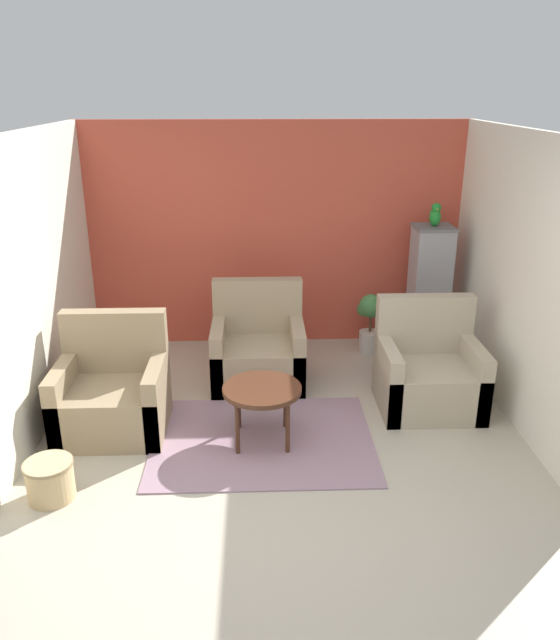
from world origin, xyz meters
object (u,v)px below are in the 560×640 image
object	(u,v)px
armchair_left	(113,396)
armchair_middle	(258,352)
coffee_table	(262,393)
parrot	(435,215)
wicker_basket	(50,479)
birdcage	(428,294)
potted_plant	(370,319)
armchair_right	(428,375)

from	to	relation	value
armchair_left	armchair_middle	distance (m)	1.50
coffee_table	armchair_middle	world-z (taller)	armchair_middle
parrot	wicker_basket	bearing A→B (deg)	-143.11
birdcage	coffee_table	bearing A→B (deg)	-135.45
armchair_middle	potted_plant	bearing A→B (deg)	29.83
armchair_left	parrot	size ratio (longest dim) A/B	3.99
armchair_middle	parrot	distance (m)	2.26
coffee_table	armchair_middle	xyz separation A→B (m)	(-0.03, 1.11, -0.13)
armchair_left	armchair_right	xyz separation A→B (m)	(2.74, 0.31, 0.00)
armchair_right	birdcage	world-z (taller)	birdcage
coffee_table	wicker_basket	bearing A→B (deg)	-154.76
coffee_table	parrot	world-z (taller)	parrot
potted_plant	armchair_middle	bearing A→B (deg)	-150.17
armchair_middle	parrot	bearing A→B (deg)	19.60
armchair_left	armchair_right	size ratio (longest dim) A/B	1.00
coffee_table	armchair_right	size ratio (longest dim) A/B	0.65
potted_plant	wicker_basket	xyz separation A→B (m)	(-2.68, -2.51, -0.22)
wicker_basket	armchair_left	bearing A→B (deg)	75.13
coffee_table	armchair_middle	bearing A→B (deg)	91.58
birdcage	parrot	xyz separation A→B (m)	(-0.00, 0.00, 0.84)
armchair_middle	wicker_basket	size ratio (longest dim) A/B	2.83
birdcage	armchair_middle	bearing A→B (deg)	-160.46
coffee_table	parrot	size ratio (longest dim) A/B	2.61
wicker_basket	potted_plant	bearing A→B (deg)	43.11
coffee_table	birdcage	size ratio (longest dim) A/B	0.45
armchair_middle	birdcage	distance (m)	1.95
parrot	armchair_left	bearing A→B (deg)	-153.39
armchair_middle	potted_plant	size ratio (longest dim) A/B	1.49
coffee_table	armchair_right	distance (m)	1.60
birdcage	parrot	size ratio (longest dim) A/B	5.74
birdcage	potted_plant	size ratio (longest dim) A/B	2.15
armchair_middle	armchair_left	bearing A→B (deg)	-144.38
parrot	wicker_basket	size ratio (longest dim) A/B	0.71
birdcage	potted_plant	bearing A→B (deg)	174.74
parrot	potted_plant	world-z (taller)	parrot
coffee_table	birdcage	distance (m)	2.50
armchair_left	parrot	distance (m)	3.59
armchair_middle	parrot	size ratio (longest dim) A/B	3.99
armchair_left	parrot	bearing A→B (deg)	26.61
armchair_right	parrot	distance (m)	1.72
parrot	armchair_right	bearing A→B (deg)	-103.22
armchair_middle	wicker_basket	distance (m)	2.34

